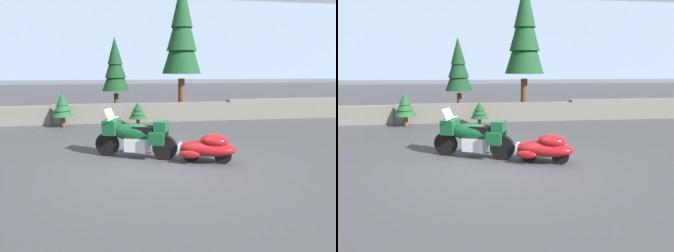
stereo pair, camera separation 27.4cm
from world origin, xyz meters
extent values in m
plane|color=#424244|center=(0.00, 0.00, 0.00)|extent=(80.00, 80.00, 0.00)
cube|color=slate|center=(0.00, 6.31, 0.42)|extent=(8.00, 0.44, 0.85)
cube|color=slate|center=(8.00, 6.34, 0.47)|extent=(8.00, 0.46, 0.95)
cube|color=#8C9EB7|center=(0.00, 96.29, 8.00)|extent=(240.00, 80.00, 16.00)
cylinder|color=black|center=(-1.40, 0.96, 0.33)|extent=(0.66, 0.38, 0.66)
cylinder|color=black|center=(0.13, 0.34, 0.33)|extent=(0.66, 0.38, 0.66)
cube|color=silver|center=(-0.59, 0.63, 0.38)|extent=(0.72, 0.63, 0.36)
ellipsoid|color=#144C28|center=(-0.68, 0.67, 0.71)|extent=(1.28, 0.85, 0.48)
cube|color=#144C28|center=(-1.26, 0.90, 0.83)|extent=(0.53, 0.62, 0.40)
cube|color=#9EB7C6|center=(-1.31, 0.92, 1.16)|extent=(0.34, 0.48, 0.34)
cube|color=black|center=(-0.40, 0.56, 0.81)|extent=(0.65, 0.54, 0.16)
cube|color=#144C28|center=(0.04, 0.38, 0.91)|extent=(0.45, 0.49, 0.28)
cube|color=#144C28|center=(-0.12, 0.12, 0.63)|extent=(0.43, 0.30, 0.32)
cube|color=#144C28|center=(0.10, 0.68, 0.63)|extent=(0.43, 0.30, 0.32)
cylinder|color=silver|center=(-1.21, 0.88, 1.06)|extent=(0.30, 0.66, 0.04)
cylinder|color=silver|center=(-1.35, 0.94, 0.58)|extent=(0.26, 0.16, 0.54)
cylinder|color=black|center=(0.79, 0.08, 0.22)|extent=(0.45, 0.26, 0.44)
cylinder|color=black|center=(1.56, -0.23, 0.22)|extent=(0.45, 0.26, 0.44)
ellipsoid|color=maroon|center=(1.18, -0.08, 0.38)|extent=(1.65, 1.19, 0.40)
ellipsoid|color=maroon|center=(1.34, -0.14, 0.60)|extent=(0.88, 0.79, 0.32)
cube|color=silver|center=(0.52, 0.19, 0.36)|extent=(0.17, 0.32, 0.24)
ellipsoid|color=maroon|center=(0.67, -0.22, 0.28)|extent=(0.53, 0.32, 0.20)
ellipsoid|color=maroon|center=(0.91, 0.38, 0.28)|extent=(0.53, 0.32, 0.20)
cylinder|color=silver|center=(0.16, 0.33, 0.27)|extent=(0.67, 0.31, 0.05)
cylinder|color=brown|center=(1.99, 7.56, 0.95)|extent=(0.32, 0.32, 1.89)
cone|color=#194723|center=(1.99, 7.56, 3.64)|extent=(1.91, 1.91, 2.99)
cone|color=#194723|center=(1.99, 7.56, 4.54)|extent=(1.48, 1.48, 2.62)
cone|color=#194723|center=(1.99, 7.56, 5.44)|extent=(1.05, 1.05, 2.24)
cylinder|color=brown|center=(-1.24, 8.38, 0.57)|extent=(0.24, 0.24, 1.13)
cone|color=#143D1E|center=(-1.24, 8.38, 2.18)|extent=(1.37, 1.37, 1.79)
cone|color=#143D1E|center=(-1.24, 8.38, 2.72)|extent=(1.06, 1.06, 1.57)
cone|color=#143D1E|center=(-1.24, 8.38, 3.26)|extent=(0.75, 0.75, 1.34)
cylinder|color=brown|center=(-0.31, 5.33, 0.14)|extent=(0.15, 0.15, 0.29)
cone|color=#194723|center=(-0.31, 5.33, 0.56)|extent=(0.77, 0.77, 0.46)
cone|color=#194723|center=(-0.31, 5.33, 0.69)|extent=(0.59, 0.59, 0.40)
cone|color=#194723|center=(-0.31, 5.33, 0.83)|extent=(0.42, 0.42, 0.34)
cylinder|color=brown|center=(-3.37, 5.48, 0.20)|extent=(0.16, 0.16, 0.41)
cone|color=#1E5128|center=(-3.37, 5.48, 0.78)|extent=(0.85, 0.85, 0.65)
cone|color=#1E5128|center=(-3.37, 5.48, 0.98)|extent=(0.66, 0.66, 0.56)
cone|color=#1E5128|center=(-3.37, 5.48, 1.17)|extent=(0.47, 0.47, 0.48)
camera|label=1|loc=(-0.98, -7.50, 2.43)|focal=32.79mm
camera|label=2|loc=(-0.70, -7.53, 2.43)|focal=32.79mm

